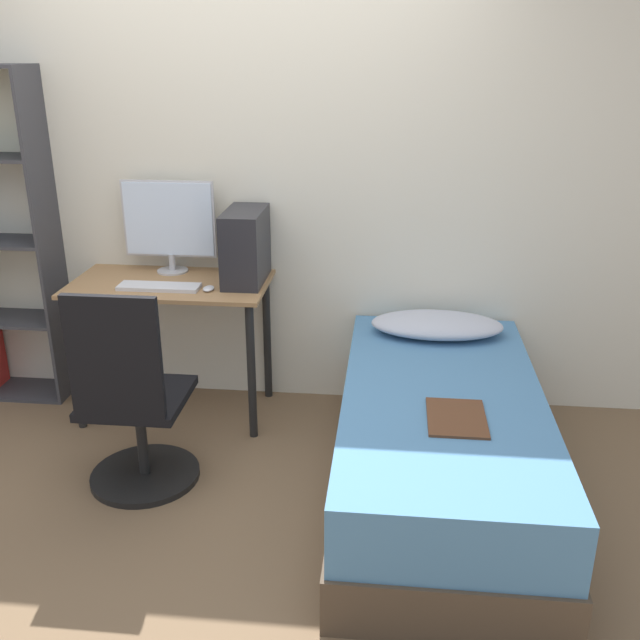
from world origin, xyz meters
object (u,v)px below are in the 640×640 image
Objects in this scene: office_chair at (134,414)px; keyboard at (159,287)px; bed at (440,443)px; pc_tower at (245,246)px; monitor at (169,223)px.

keyboard is (-0.05, 0.63, 0.40)m from office_chair.
keyboard reaches higher than bed.
pc_tower reaches higher than bed.
pc_tower is (-1.02, 0.71, 0.71)m from bed.
pc_tower reaches higher than office_chair.
pc_tower reaches higher than keyboard.
office_chair is 1.07m from pc_tower.
office_chair is at bearing -85.43° from keyboard.
keyboard is at bearing -157.58° from pc_tower.
pc_tower is (0.45, -0.12, -0.09)m from monitor.
bed is at bearing -20.28° from keyboard.
office_chair is 2.37× the size of keyboard.
pc_tower is at bearing -15.52° from monitor.
bed is (1.40, 0.10, -0.13)m from office_chair.
office_chair is 1.96× the size of monitor.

